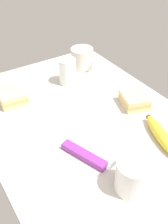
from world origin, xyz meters
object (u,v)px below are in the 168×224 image
at_px(coffee_mug_milky, 82,58).
at_px(snack_bar, 84,155).
at_px(coffee_mug_black, 133,176).
at_px(sandwich_main, 12,96).
at_px(paper_napkin, 67,105).
at_px(glass_of_milk, 67,72).
at_px(banana, 161,134).
at_px(sandwich_side, 135,100).

distance_m(coffee_mug_milky, snack_bar, 0.53).
relative_size(coffee_mug_black, sandwich_main, 1.01).
relative_size(coffee_mug_milky, paper_napkin, 0.82).
distance_m(snack_bar, paper_napkin, 0.25).
relative_size(glass_of_milk, banana, 0.56).
height_order(snack_bar, paper_napkin, snack_bar).
relative_size(coffee_mug_milky, snack_bar, 0.83).
bearing_deg(sandwich_side, sandwich_main, 54.10).
xyz_separation_m(coffee_mug_black, glass_of_milk, (0.52, -0.12, 0.00)).
relative_size(coffee_mug_milky, sandwich_side, 1.03).
distance_m(sandwich_side, paper_napkin, 0.24).
height_order(sandwich_main, snack_bar, sandwich_main).
relative_size(coffee_mug_black, paper_napkin, 0.74).
xyz_separation_m(banana, snack_bar, (0.06, 0.24, -0.01)).
relative_size(coffee_mug_milky, sandwich_main, 1.11).
bearing_deg(coffee_mug_black, sandwich_side, -42.52).
bearing_deg(paper_napkin, sandwich_main, 49.07).
height_order(sandwich_main, sandwich_side, same).
height_order(coffee_mug_black, glass_of_milk, glass_of_milk).
height_order(banana, snack_bar, banana).
distance_m(coffee_mug_black, snack_bar, 0.16).
xyz_separation_m(coffee_mug_milky, sandwich_side, (-0.33, -0.01, -0.02)).
xyz_separation_m(coffee_mug_black, sandwich_side, (0.26, -0.24, -0.02)).
bearing_deg(sandwich_main, coffee_mug_black, -167.68).
bearing_deg(sandwich_side, glass_of_milk, 25.27).
relative_size(sandwich_side, snack_bar, 0.81).
distance_m(glass_of_milk, paper_napkin, 0.16).
height_order(sandwich_main, banana, sandwich_main).
height_order(sandwich_main, paper_napkin, sandwich_main).
relative_size(coffee_mug_black, banana, 0.60).
height_order(coffee_mug_black, snack_bar, coffee_mug_black).
bearing_deg(banana, paper_napkin, 27.04).
bearing_deg(paper_napkin, snack_bar, 161.11).
distance_m(coffee_mug_milky, glass_of_milk, 0.14).
distance_m(coffee_mug_milky, sandwich_main, 0.36).
distance_m(sandwich_side, snack_bar, 0.31).
bearing_deg(glass_of_milk, sandwich_main, 90.59).
bearing_deg(snack_bar, sandwich_main, -8.98).
xyz_separation_m(coffee_mug_black, sandwich_main, (0.52, 0.11, -0.02)).
height_order(banana, paper_napkin, banana).
bearing_deg(sandwich_main, banana, -144.81).
relative_size(sandwich_main, glass_of_milk, 1.07).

